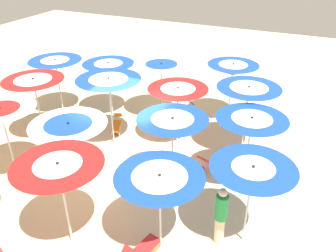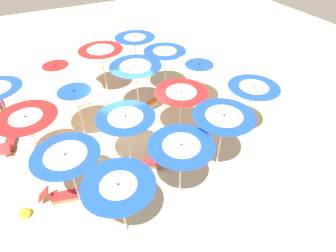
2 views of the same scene
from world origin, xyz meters
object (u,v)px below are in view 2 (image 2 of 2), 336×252
object	(u,v)px
beach_umbrella_0	(253,91)
beach_umbrella_4	(223,120)
lounger_2	(155,162)
beach_umbrella_3	(135,40)
beach_umbrella_12	(119,189)
beach_umbrella_14	(28,122)
beach_umbrella_10	(75,96)
lounger_4	(212,106)
beach_umbrella_7	(101,53)
lounger_3	(153,101)
beach_umbrella_6	(136,70)
beach_umbrella_11	(57,69)
beach_umbrella_1	(199,68)
beach_umbrella_13	(67,159)
beach_umbrella_8	(181,150)
lounger_0	(61,195)
beach_umbrella_9	(126,121)
beachgoer_1	(108,205)
beachgoer_0	(1,104)
beach_ball	(25,213)
lounger_1	(10,143)
beach_umbrella_5	(181,95)
beach_umbrella_2	(165,54)

from	to	relation	value
beach_umbrella_0	beach_umbrella_4	distance (m)	2.36
beach_umbrella_0	lounger_2	xyz separation A→B (m)	(0.01, 4.10, -1.92)
beach_umbrella_4	beach_umbrella_3	bearing A→B (deg)	0.62
beach_umbrella_12	beach_umbrella_14	size ratio (longest dim) A/B	0.94
beach_umbrella_10	lounger_4	distance (m)	6.12
beach_umbrella_7	lounger_3	size ratio (longest dim) A/B	1.94
beach_umbrella_4	beach_umbrella_6	bearing A→B (deg)	16.92
beach_umbrella_11	beach_umbrella_1	bearing A→B (deg)	-113.38
beach_umbrella_6	beach_umbrella_7	size ratio (longest dim) A/B	1.07
beach_umbrella_4	beach_umbrella_13	size ratio (longest dim) A/B	1.13
beach_umbrella_8	lounger_0	size ratio (longest dim) A/B	1.85
beach_umbrella_12	beach_umbrella_14	world-z (taller)	beach_umbrella_14
beach_umbrella_8	beach_umbrella_12	bearing A→B (deg)	103.04
beach_umbrella_3	beach_umbrella_9	world-z (taller)	beach_umbrella_9
beach_umbrella_13	beach_umbrella_14	world-z (taller)	beach_umbrella_14
beach_umbrella_13	beachgoer_1	xyz separation A→B (m)	(-1.25, -0.69, -1.08)
beach_umbrella_4	beach_umbrella_14	world-z (taller)	beach_umbrella_4
beach_umbrella_9	beachgoer_1	world-z (taller)	beach_umbrella_9
beach_umbrella_8	beach_umbrella_10	xyz separation A→B (m)	(4.45, 2.11, -0.13)
lounger_0	lounger_2	size ratio (longest dim) A/B	1.01
beach_umbrella_9	beachgoer_0	size ratio (longest dim) A/B	1.50
lounger_2	beach_umbrella_10	bearing A→B (deg)	-32.92
lounger_2	beach_umbrella_1	bearing A→B (deg)	-118.82
beachgoer_1	beach_umbrella_11	bearing A→B (deg)	-176.66
beach_umbrella_10	beach_umbrella_4	bearing A→B (deg)	-135.16
beach_umbrella_0	beach_umbrella_4	bearing A→B (deg)	116.40
beach_umbrella_0	lounger_4	xyz separation A→B (m)	(2.05, 0.25, -1.91)
beach_umbrella_4	beach_ball	bearing A→B (deg)	81.84
beach_umbrella_13	lounger_1	bearing A→B (deg)	26.52
beach_umbrella_5	beach_umbrella_6	bearing A→B (deg)	26.65
beach_umbrella_5	lounger_4	xyz separation A→B (m)	(0.81, -2.15, -1.72)
beach_umbrella_4	beach_umbrella_13	distance (m)	4.95
beach_umbrella_3	beach_umbrella_10	xyz separation A→B (m)	(-3.63, 3.85, -0.12)
lounger_1	beach_umbrella_1	bearing A→B (deg)	-82.67
beach_umbrella_10	lounger_0	bearing A→B (deg)	153.01
beach_umbrella_6	beachgoer_1	world-z (taller)	beach_umbrella_6
beach_umbrella_6	beach_umbrella_11	xyz separation A→B (m)	(1.72, 2.90, -0.11)
beach_umbrella_4	beach_umbrella_11	world-z (taller)	beach_umbrella_4
beach_umbrella_11	lounger_2	bearing A→B (deg)	-155.94
beach_umbrella_11	lounger_0	size ratio (longest dim) A/B	1.90
beach_umbrella_2	beach_umbrella_7	xyz separation A→B (m)	(1.25, 2.71, 0.12)
beach_umbrella_11	lounger_0	xyz separation A→B (m)	(-4.97, 1.17, -1.96)
beach_umbrella_8	beach_umbrella_6	bearing A→B (deg)	-5.94
beachgoer_0	beach_umbrella_14	bearing A→B (deg)	-168.13
lounger_1	beach_umbrella_9	bearing A→B (deg)	-115.10
beach_umbrella_8	beachgoer_0	size ratio (longest dim) A/B	1.46
beachgoer_1	lounger_0	bearing A→B (deg)	-138.46
beach_umbrella_4	beach_umbrella_11	size ratio (longest dim) A/B	1.02
beachgoer_0	beachgoer_1	world-z (taller)	beachgoer_1
beach_umbrella_6	lounger_0	size ratio (longest dim) A/B	1.98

